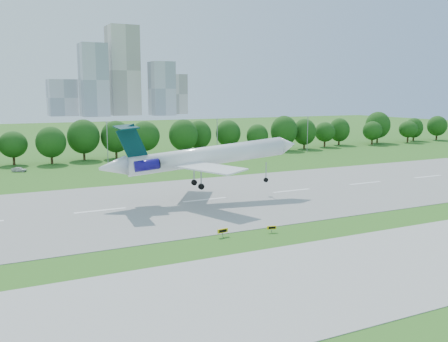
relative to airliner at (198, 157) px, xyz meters
The scene contains 10 objects.
ground 32.51m from the airliner, 126.58° to the right, with size 600.00×600.00×0.00m, color #2B641A.
runway 20.53m from the airliner, behind, with size 400.00×45.00×0.08m, color gray.
taxiway 47.83m from the airliner, 113.41° to the right, with size 400.00×23.00×0.08m, color #ADADA8.
tree_line 69.40m from the airliner, 105.64° to the left, with size 288.40×8.40×10.40m.
light_poles 60.66m from the airliner, 110.47° to the left, with size 175.90×0.25×12.19m.
skyline 375.02m from the airliner, 77.43° to the left, with size 127.00×52.00×80.00m.
airliner is the anchor object (origin of this frame).
taxi_sign_centre 25.95m from the airliner, 105.41° to the right, with size 1.72×0.43×1.20m.
taxi_sign_right 26.32m from the airliner, 88.04° to the right, with size 1.42×0.48×1.00m.
service_vehicle_b 60.34m from the airliner, 117.79° to the left, with size 1.51×3.76×1.28m, color silver.
Camera 1 is at (-18.43, -60.61, 20.42)m, focal length 40.00 mm.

